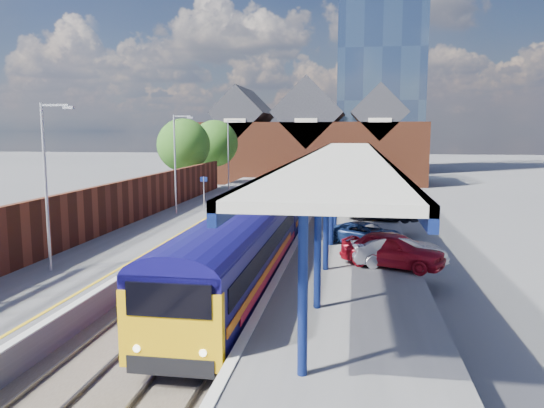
{
  "coord_description": "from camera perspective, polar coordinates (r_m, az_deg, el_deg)",
  "views": [
    {
      "loc": [
        6.17,
        -14.12,
        6.85
      ],
      "look_at": [
        1.36,
        16.4,
        2.6
      ],
      "focal_mm": 35.0,
      "sensor_mm": 36.0,
      "label": 1
    }
  ],
  "objects": [
    {
      "name": "yellow_line",
      "position": [
        36.01,
        -7.17,
        -1.57
      ],
      "size": [
        0.14,
        76.0,
        0.01
      ],
      "primitive_type": "cube",
      "color": "yellow",
      "rests_on": "left_platform"
    },
    {
      "name": "lamp_post_b",
      "position": [
        23.78,
        -22.92,
        2.73
      ],
      "size": [
        1.48,
        0.18,
        7.0
      ],
      "color": "#A5A8AA",
      "rests_on": "left_platform"
    },
    {
      "name": "rails",
      "position": [
        35.32,
        -1.28,
        -3.15
      ],
      "size": [
        4.51,
        76.0,
        0.14
      ],
      "color": "slate",
      "rests_on": "ground"
    },
    {
      "name": "left_platform",
      "position": [
        36.62,
        -9.79,
        -2.27
      ],
      "size": [
        5.0,
        76.0,
        1.0
      ],
      "primitive_type": "cube",
      "color": "#565659",
      "rests_on": "ground"
    },
    {
      "name": "platform_sign",
      "position": [
        39.94,
        -7.34,
        1.79
      ],
      "size": [
        0.55,
        0.08,
        2.5
      ],
      "color": "#A5A8AA",
      "rests_on": "left_platform"
    },
    {
      "name": "parked_car_blue",
      "position": [
        28.08,
        10.08,
        -3.14
      ],
      "size": [
        4.48,
        3.47,
        1.13
      ],
      "primitive_type": "imported",
      "rotation": [
        0.0,
        0.0,
        1.12
      ],
      "color": "navy",
      "rests_on": "right_platform"
    },
    {
      "name": "train",
      "position": [
        45.87,
        3.05,
        1.9
      ],
      "size": [
        2.87,
        65.9,
        3.45
      ],
      "color": "#100C55",
      "rests_on": "ground"
    },
    {
      "name": "brick_wall",
      "position": [
        31.43,
        -18.15,
        -0.6
      ],
      "size": [
        0.35,
        50.0,
        3.86
      ],
      "color": "brown",
      "rests_on": "left_platform"
    },
    {
      "name": "lamp_post_c",
      "position": [
        38.28,
        -10.21,
        4.93
      ],
      "size": [
        1.48,
        0.18,
        7.0
      ],
      "color": "#A5A8AA",
      "rests_on": "left_platform"
    },
    {
      "name": "glass_tower",
      "position": [
        95.14,
        11.61,
        15.75
      ],
      "size": [
        14.2,
        14.2,
        40.3
      ],
      "color": "#465A79",
      "rests_on": "ground"
    },
    {
      "name": "ground",
      "position": [
        45.08,
        0.98,
        -0.91
      ],
      "size": [
        240.0,
        240.0,
        0.0
      ],
      "primitive_type": "plane",
      "color": "#5B5B5E",
      "rests_on": "ground"
    },
    {
      "name": "parked_car_silver",
      "position": [
        23.98,
        13.41,
        -4.85
      ],
      "size": [
        4.28,
        2.14,
        1.35
      ],
      "primitive_type": "imported",
      "rotation": [
        0.0,
        0.0,
        1.75
      ],
      "color": "#B2B1B6",
      "rests_on": "right_platform"
    },
    {
      "name": "coping_left",
      "position": [
        35.85,
        -6.24,
        -1.57
      ],
      "size": [
        0.3,
        76.0,
        0.05
      ],
      "primitive_type": "cube",
      "color": "silver",
      "rests_on": "left_platform"
    },
    {
      "name": "canopy",
      "position": [
        36.11,
        7.88,
        5.22
      ],
      "size": [
        4.5,
        52.0,
        4.48
      ],
      "color": "navy",
      "rests_on": "right_platform"
    },
    {
      "name": "ballast_bed",
      "position": [
        35.34,
        -1.28,
        -3.3
      ],
      "size": [
        6.0,
        76.0,
        0.06
      ],
      "primitive_type": "cube",
      "color": "#473D33",
      "rests_on": "ground"
    },
    {
      "name": "right_platform",
      "position": [
        34.71,
        8.53,
        -2.8
      ],
      "size": [
        6.0,
        76.0,
        1.0
      ],
      "primitive_type": "cube",
      "color": "#565659",
      "rests_on": "ground"
    },
    {
      "name": "lamp_post_d",
      "position": [
        53.64,
        -4.59,
        5.82
      ],
      "size": [
        1.48,
        0.18,
        7.0
      ],
      "color": "#A5A8AA",
      "rests_on": "left_platform"
    },
    {
      "name": "station_building",
      "position": [
        72.4,
        4.09,
        6.71
      ],
      "size": [
        30.0,
        12.12,
        13.78
      ],
      "color": "brown",
      "rests_on": "ground"
    },
    {
      "name": "coping_right",
      "position": [
        34.75,
        3.84,
        -1.84
      ],
      "size": [
        0.3,
        76.0,
        0.05
      ],
      "primitive_type": "cube",
      "color": "silver",
      "rests_on": "right_platform"
    },
    {
      "name": "tree_far",
      "position": [
        60.09,
        -6.06,
        6.36
      ],
      "size": [
        5.2,
        5.2,
        8.1
      ],
      "color": "#382314",
      "rests_on": "ground"
    },
    {
      "name": "parked_car_red",
      "position": [
        23.63,
        12.86,
        -4.81
      ],
      "size": [
        4.81,
        3.43,
        1.52
      ],
      "primitive_type": "imported",
      "rotation": [
        0.0,
        0.0,
        1.16
      ],
      "color": "#A10D1B",
      "rests_on": "right_platform"
    },
    {
      "name": "parked_car_dark",
      "position": [
        35.83,
        11.85,
        -0.6
      ],
      "size": [
        5.07,
        2.74,
        1.4
      ],
      "primitive_type": "imported",
      "rotation": [
        0.0,
        0.0,
        1.4
      ],
      "color": "black",
      "rests_on": "right_platform"
    },
    {
      "name": "tree_near",
      "position": [
        52.71,
        -9.37,
        6.1
      ],
      "size": [
        5.2,
        5.2,
        8.1
      ],
      "color": "#382314",
      "rests_on": "ground"
    }
  ]
}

